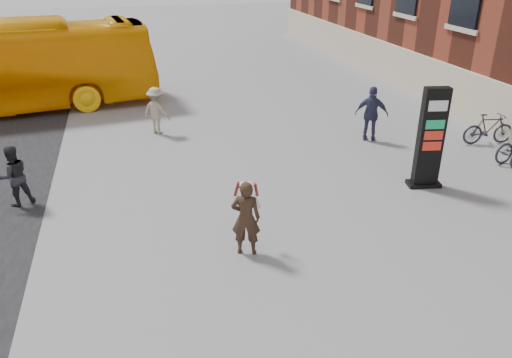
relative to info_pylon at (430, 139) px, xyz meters
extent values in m
plane|color=#9E9EA3|center=(-4.84, -2.27, -1.36)|extent=(100.00, 100.00, 0.00)
cube|color=beige|center=(4.60, 3.73, -0.46)|extent=(0.18, 44.00, 1.80)
cube|color=black|center=(0.00, 0.00, 0.00)|extent=(0.70, 0.39, 2.73)
cube|color=black|center=(0.00, 0.00, -1.31)|extent=(0.94, 0.59, 0.11)
cube|color=white|center=(0.00, 0.00, 0.93)|extent=(0.54, 0.39, 0.27)
cube|color=#0E814B|center=(0.00, 0.00, 0.44)|extent=(0.54, 0.39, 0.24)
cube|color=#AB2214|center=(0.00, 0.00, 0.14)|extent=(0.54, 0.39, 0.24)
cube|color=#AB2214|center=(0.00, 0.00, -0.15)|extent=(0.54, 0.39, 0.24)
imported|color=black|center=(-5.46, -1.95, -0.53)|extent=(0.70, 0.57, 1.67)
cylinder|color=white|center=(-5.46, -1.95, 0.23)|extent=(0.23, 0.23, 0.06)
cone|color=white|center=(-5.20, -1.78, -0.23)|extent=(0.28, 0.24, 0.41)
cylinder|color=maroon|center=(-5.20, -1.78, 0.02)|extent=(0.16, 0.12, 0.35)
cone|color=white|center=(-5.58, -1.65, -0.23)|extent=(0.25, 0.28, 0.41)
cylinder|color=maroon|center=(-5.58, -1.65, 0.02)|extent=(0.12, 0.16, 0.35)
imported|color=#242329|center=(-10.49, 1.65, -0.58)|extent=(0.94, 0.86, 1.57)
imported|color=#9E9279|center=(-6.65, 6.13, -0.55)|extent=(1.19, 1.14, 1.62)
imported|color=#323654|center=(0.17, 3.60, -0.45)|extent=(1.15, 0.93, 1.83)
imported|color=#28272F|center=(3.76, 2.30, -0.85)|extent=(1.78, 0.73, 1.04)
camera|label=1|loc=(-7.55, -10.69, 4.57)|focal=35.00mm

